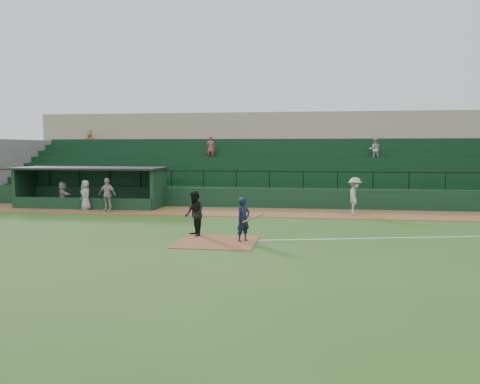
# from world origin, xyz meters

# --- Properties ---
(ground) EXTENTS (90.00, 90.00, 0.00)m
(ground) POSITION_xyz_m (0.00, 0.00, 0.00)
(ground) COLOR #2D541B
(ground) RESTS_ON ground
(warning_track) EXTENTS (40.00, 4.00, 0.03)m
(warning_track) POSITION_xyz_m (0.00, 8.00, 0.01)
(warning_track) COLOR brown
(warning_track) RESTS_ON ground
(home_plate_dirt) EXTENTS (3.00, 3.00, 0.03)m
(home_plate_dirt) POSITION_xyz_m (0.00, -1.00, 0.01)
(home_plate_dirt) COLOR brown
(home_plate_dirt) RESTS_ON ground
(foul_line) EXTENTS (17.49, 4.44, 0.01)m
(foul_line) POSITION_xyz_m (8.00, 1.20, 0.01)
(foul_line) COLOR white
(foul_line) RESTS_ON ground
(stadium_structure) EXTENTS (38.00, 13.08, 6.40)m
(stadium_structure) POSITION_xyz_m (-0.00, 16.46, 2.30)
(stadium_structure) COLOR #10321C
(stadium_structure) RESTS_ON ground
(dugout) EXTENTS (8.90, 3.20, 2.42)m
(dugout) POSITION_xyz_m (-9.75, 9.56, 1.33)
(dugout) COLOR #10321C
(dugout) RESTS_ON ground
(batter_at_plate) EXTENTS (1.15, 0.74, 1.71)m
(batter_at_plate) POSITION_xyz_m (0.99, -0.79, 0.85)
(batter_at_plate) COLOR black
(batter_at_plate) RESTS_ON ground
(umpire) EXTENTS (1.06, 1.13, 1.86)m
(umpire) POSITION_xyz_m (-1.14, 0.10, 0.93)
(umpire) COLOR black
(umpire) RESTS_ON ground
(runner) EXTENTS (0.86, 1.36, 2.01)m
(runner) POSITION_xyz_m (5.79, 7.53, 1.03)
(runner) COLOR #A8A29D
(runner) RESTS_ON warning_track
(dugout_player_a) EXTENTS (1.17, 0.69, 1.87)m
(dugout_player_a) POSITION_xyz_m (-7.86, 7.09, 0.97)
(dugout_player_a) COLOR #A8A29D
(dugout_player_a) RESTS_ON warning_track
(dugout_player_b) EXTENTS (0.99, 0.96, 1.71)m
(dugout_player_b) POSITION_xyz_m (-9.34, 7.52, 0.88)
(dugout_player_b) COLOR #9F9B95
(dugout_player_b) RESTS_ON warning_track
(dugout_player_c) EXTENTS (1.37, 1.35, 1.57)m
(dugout_player_c) POSITION_xyz_m (-11.06, 8.15, 0.82)
(dugout_player_c) COLOR #9E9994
(dugout_player_c) RESTS_ON warning_track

